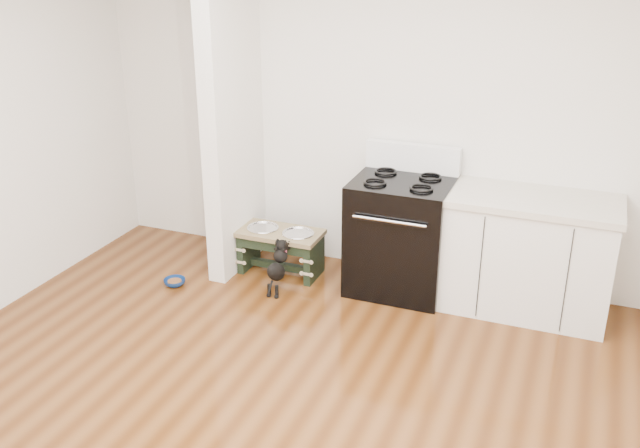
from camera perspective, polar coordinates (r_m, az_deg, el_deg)
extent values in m
plane|color=#45230C|center=(4.26, -5.47, -17.12)|extent=(5.00, 5.00, 0.00)
plane|color=silver|center=(5.77, 5.35, 8.82)|extent=(5.00, 0.00, 5.00)
cube|color=silver|center=(5.85, -7.04, 8.93)|extent=(0.15, 0.80, 2.70)
cube|color=black|center=(5.68, 6.45, -0.96)|extent=(0.76, 0.65, 0.92)
cube|color=black|center=(5.43, 5.54, -2.76)|extent=(0.58, 0.02, 0.50)
cylinder|color=silver|center=(5.26, 5.55, 0.22)|extent=(0.56, 0.02, 0.02)
cube|color=white|center=(5.73, 7.44, 5.30)|extent=(0.76, 0.08, 0.22)
torus|color=black|center=(5.42, 4.43, 3.34)|extent=(0.18, 0.18, 0.02)
torus|color=black|center=(5.34, 8.12, 2.85)|extent=(0.18, 0.18, 0.02)
torus|color=black|center=(5.68, 5.28, 4.20)|extent=(0.18, 0.18, 0.02)
torus|color=black|center=(5.59, 8.82, 3.74)|extent=(0.18, 0.18, 0.02)
cube|color=silver|center=(5.57, 16.27, -2.59)|extent=(1.20, 0.60, 0.86)
cube|color=beige|center=(5.40, 16.79, 1.79)|extent=(1.24, 0.64, 0.05)
cube|color=black|center=(5.50, 15.53, -7.26)|extent=(1.20, 0.06, 0.10)
cube|color=black|center=(6.15, -5.73, -1.95)|extent=(0.06, 0.33, 0.34)
cube|color=black|center=(5.92, -0.47, -2.85)|extent=(0.06, 0.33, 0.34)
cube|color=black|center=(5.85, -3.80, -1.84)|extent=(0.55, 0.03, 0.09)
cube|color=black|center=(6.08, -3.13, -3.37)|extent=(0.55, 0.06, 0.06)
cube|color=brown|center=(5.95, -3.19, -0.73)|extent=(0.69, 0.37, 0.04)
cylinder|color=silver|center=(6.02, -4.59, -0.49)|extent=(0.24, 0.24, 0.04)
cylinder|color=silver|center=(5.89, -1.76, -0.94)|extent=(0.24, 0.24, 0.04)
torus|color=silver|center=(6.01, -4.60, -0.29)|extent=(0.27, 0.27, 0.02)
torus|color=silver|center=(5.88, -1.76, -0.74)|extent=(0.27, 0.27, 0.02)
cylinder|color=black|center=(5.70, -4.09, -5.30)|extent=(0.03, 0.03, 0.10)
cylinder|color=black|center=(5.67, -3.48, -5.42)|extent=(0.03, 0.03, 0.10)
sphere|color=black|center=(5.71, -4.12, -5.71)|extent=(0.04, 0.04, 0.04)
sphere|color=black|center=(5.69, -3.51, -5.83)|extent=(0.04, 0.04, 0.04)
ellipsoid|color=black|center=(5.68, -3.53, -3.84)|extent=(0.12, 0.28, 0.25)
sphere|color=black|center=(5.71, -3.17, -2.57)|extent=(0.11, 0.11, 0.11)
sphere|color=black|center=(5.70, -3.05, -1.75)|extent=(0.10, 0.10, 0.10)
sphere|color=black|center=(5.77, -3.07, -1.44)|extent=(0.03, 0.03, 0.03)
sphere|color=black|center=(5.75, -2.48, -1.54)|extent=(0.03, 0.03, 0.03)
cylinder|color=black|center=(5.63, -3.98, -5.04)|extent=(0.02, 0.08, 0.09)
torus|color=#C83A53|center=(5.71, -3.10, -2.15)|extent=(0.09, 0.06, 0.09)
imported|color=navy|center=(5.98, -11.55, -4.59)|extent=(0.21, 0.21, 0.06)
cylinder|color=#553018|center=(5.98, -11.55, -4.55)|extent=(0.11, 0.11, 0.02)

